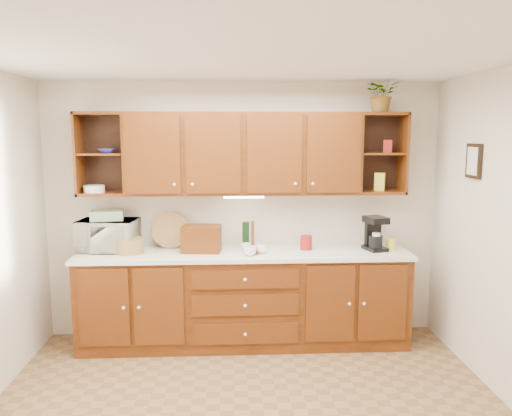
{
  "coord_description": "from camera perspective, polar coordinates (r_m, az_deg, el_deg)",
  "views": [
    {
      "loc": [
        -0.12,
        -3.33,
        2.08
      ],
      "look_at": [
        0.1,
        1.15,
        1.42
      ],
      "focal_mm": 35.0,
      "sensor_mm": 36.0,
      "label": 1
    }
  ],
  "objects": [
    {
      "name": "ceiling",
      "position": [
        3.37,
        -0.78,
        17.3
      ],
      "size": [
        4.0,
        4.0,
        0.0
      ],
      "primitive_type": "plane",
      "rotation": [
        3.14,
        0.0,
        0.0
      ],
      "color": "white",
      "rests_on": "back_wall"
    },
    {
      "name": "back_wall",
      "position": [
        5.14,
        -1.47,
        -0.29
      ],
      "size": [
        4.0,
        0.0,
        4.0
      ],
      "primitive_type": "plane",
      "rotation": [
        1.57,
        0.0,
        0.0
      ],
      "color": "beige",
      "rests_on": "floor"
    },
    {
      "name": "base_cabinets",
      "position": [
        5.05,
        -1.34,
        -10.4
      ],
      "size": [
        3.2,
        0.6,
        0.9
      ],
      "primitive_type": "cube",
      "color": "#3B1B06",
      "rests_on": "floor"
    },
    {
      "name": "countertop",
      "position": [
        4.91,
        -1.36,
        -5.24
      ],
      "size": [
        3.24,
        0.64,
        0.04
      ],
      "primitive_type": "cube",
      "color": "white",
      "rests_on": "base_cabinets"
    },
    {
      "name": "upper_cabinets",
      "position": [
        4.92,
        -1.33,
        6.26
      ],
      "size": [
        3.2,
        0.33,
        0.8
      ],
      "color": "#3B1B06",
      "rests_on": "back_wall"
    },
    {
      "name": "undercabinet_light",
      "position": [
        4.9,
        -1.41,
        1.29
      ],
      "size": [
        0.4,
        0.05,
        0.02
      ],
      "primitive_type": "cube",
      "color": "white",
      "rests_on": "upper_cabinets"
    },
    {
      "name": "framed_picture",
      "position": [
        4.73,
        23.65,
        4.94
      ],
      "size": [
        0.03,
        0.24,
        0.3
      ],
      "primitive_type": "cube",
      "color": "black",
      "rests_on": "right_wall"
    },
    {
      "name": "wicker_basket",
      "position": [
        4.98,
        -14.21,
        -4.2
      ],
      "size": [
        0.35,
        0.35,
        0.15
      ],
      "primitive_type": "cylinder",
      "rotation": [
        0.0,
        0.0,
        0.41
      ],
      "color": "#A78145",
      "rests_on": "countertop"
    },
    {
      "name": "microwave",
      "position": [
        5.13,
        -16.55,
        -2.99
      ],
      "size": [
        0.59,
        0.43,
        0.31
      ],
      "primitive_type": "imported",
      "rotation": [
        0.0,
        0.0,
        -0.11
      ],
      "color": "beige",
      "rests_on": "countertop"
    },
    {
      "name": "towel_stack",
      "position": [
        5.1,
        -16.64,
        -0.79
      ],
      "size": [
        0.34,
        0.27,
        0.09
      ],
      "primitive_type": "cube",
      "rotation": [
        0.0,
        0.0,
        0.15
      ],
      "color": "#BABE59",
      "rests_on": "microwave"
    },
    {
      "name": "wine_bottle",
      "position": [
        4.98,
        -1.18,
        -3.16
      ],
      "size": [
        0.07,
        0.07,
        0.28
      ],
      "primitive_type": "cylinder",
      "rotation": [
        0.0,
        0.0,
        -0.03
      ],
      "color": "black",
      "rests_on": "countertop"
    },
    {
      "name": "woven_tray",
      "position": [
        5.14,
        -9.74,
        -4.4
      ],
      "size": [
        0.37,
        0.09,
        0.37
      ],
      "primitive_type": "cylinder",
      "rotation": [
        1.36,
        0.0,
        -0.0
      ],
      "color": "#A78145",
      "rests_on": "countertop"
    },
    {
      "name": "bread_box",
      "position": [
        4.9,
        -6.25,
        -3.5
      ],
      "size": [
        0.39,
        0.27,
        0.26
      ],
      "primitive_type": "cube",
      "rotation": [
        0.0,
        0.0,
        -0.09
      ],
      "color": "#3B1B06",
      "rests_on": "countertop"
    },
    {
      "name": "mug_tree",
      "position": [
        4.81,
        -0.4,
        -4.68
      ],
      "size": [
        0.28,
        0.28,
        0.32
      ],
      "rotation": [
        0.0,
        0.0,
        0.2
      ],
      "color": "#3B1B06",
      "rests_on": "countertop"
    },
    {
      "name": "canister_red",
      "position": [
        5.0,
        5.74,
        -3.95
      ],
      "size": [
        0.14,
        0.14,
        0.14
      ],
      "primitive_type": "cylinder",
      "rotation": [
        0.0,
        0.0,
        0.19
      ],
      "color": "maroon",
      "rests_on": "countertop"
    },
    {
      "name": "canister_white",
      "position": [
        5.05,
        13.57,
        -3.8
      ],
      "size": [
        0.08,
        0.08,
        0.18
      ],
      "primitive_type": "cylinder",
      "rotation": [
        0.0,
        0.0,
        -0.08
      ],
      "color": "white",
      "rests_on": "countertop"
    },
    {
      "name": "canister_yellow",
      "position": [
        5.15,
        15.15,
        -3.98
      ],
      "size": [
        0.1,
        0.1,
        0.12
      ],
      "primitive_type": "cylinder",
      "rotation": [
        0.0,
        0.0,
        -0.25
      ],
      "color": "yellow",
      "rests_on": "countertop"
    },
    {
      "name": "coffee_maker",
      "position": [
        5.09,
        13.42,
        -2.88
      ],
      "size": [
        0.23,
        0.27,
        0.34
      ],
      "rotation": [
        0.0,
        0.0,
        0.26
      ],
      "color": "black",
      "rests_on": "countertop"
    },
    {
      "name": "bowl_stack",
      "position": [
        5.04,
        -16.64,
        6.28
      ],
      "size": [
        0.17,
        0.17,
        0.04
      ],
      "primitive_type": "imported",
      "rotation": [
        0.0,
        0.0,
        -0.01
      ],
      "color": "#293398",
      "rests_on": "upper_cabinets"
    },
    {
      "name": "plate_stack",
      "position": [
        5.09,
        -18.0,
        2.1
      ],
      "size": [
        0.26,
        0.26,
        0.07
      ],
      "primitive_type": "cylinder",
      "rotation": [
        0.0,
        0.0,
        -0.38
      ],
      "color": "white",
      "rests_on": "upper_cabinets"
    },
    {
      "name": "pantry_box_yellow",
      "position": [
        5.15,
        13.95,
        2.93
      ],
      "size": [
        0.12,
        0.11,
        0.18
      ],
      "primitive_type": "cube",
      "rotation": [
        0.0,
        0.0,
        -0.4
      ],
      "color": "yellow",
      "rests_on": "upper_cabinets"
    },
    {
      "name": "pantry_box_red",
      "position": [
        5.13,
        14.81,
        6.84
      ],
      "size": [
        0.1,
        0.09,
        0.12
      ],
      "primitive_type": "cube",
      "rotation": [
        0.0,
        0.0,
        -0.27
      ],
      "color": "maroon",
      "rests_on": "upper_cabinets"
    },
    {
      "name": "potted_plant",
      "position": [
        5.09,
        14.23,
        12.55
      ],
      "size": [
        0.35,
        0.31,
        0.35
      ],
      "primitive_type": "imported",
      "rotation": [
        0.0,
        0.0,
        -0.12
      ],
      "color": "#999999",
      "rests_on": "upper_cabinets"
    }
  ]
}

